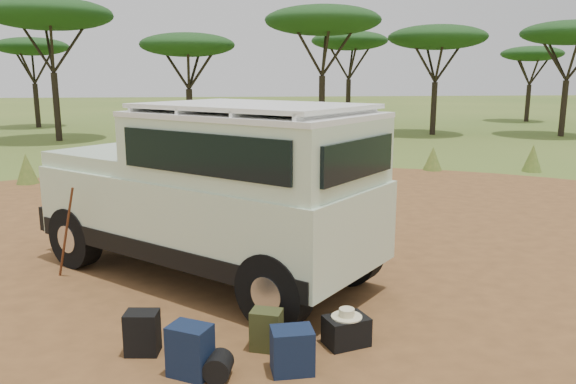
{
  "coord_description": "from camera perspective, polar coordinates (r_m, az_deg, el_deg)",
  "views": [
    {
      "loc": [
        -0.65,
        -7.77,
        2.98
      ],
      "look_at": [
        0.48,
        1.59,
        1.0
      ],
      "focal_mm": 35.0,
      "sensor_mm": 36.0,
      "label": 1
    }
  ],
  "objects": [
    {
      "name": "ground",
      "position": [
        8.34,
        -1.99,
        -9.06
      ],
      "size": [
        140.0,
        140.0,
        0.0
      ],
      "primitive_type": "plane",
      "color": "#4A6825",
      "rests_on": "ground"
    },
    {
      "name": "dirt_clearing",
      "position": [
        8.34,
        -1.99,
        -9.04
      ],
      "size": [
        23.0,
        23.0,
        0.01
      ],
      "primitive_type": "cylinder",
      "color": "brown",
      "rests_on": "ground"
    },
    {
      "name": "grass_fringe",
      "position": [
        16.65,
        -4.18,
        2.93
      ],
      "size": [
        36.6,
        1.6,
        0.9
      ],
      "color": "#4A6825",
      "rests_on": "ground"
    },
    {
      "name": "acacia_treeline",
      "position": [
        27.68,
        -4.12,
        15.75
      ],
      "size": [
        46.7,
        13.2,
        6.26
      ],
      "color": "black",
      "rests_on": "ground"
    },
    {
      "name": "safari_vehicle",
      "position": [
        8.25,
        -7.51,
        -0.31
      ],
      "size": [
        5.32,
        5.09,
        2.6
      ],
      "rotation": [
        0.0,
        0.0,
        -0.73
      ],
      "color": "silver",
      "rests_on": "ground"
    },
    {
      "name": "walking_staff",
      "position": [
        8.88,
        -21.62,
        -3.87
      ],
      "size": [
        0.39,
        0.27,
        1.4
      ],
      "primitive_type": "cylinder",
      "rotation": [
        0.29,
        0.0,
        1.0
      ],
      "color": "brown",
      "rests_on": "ground"
    },
    {
      "name": "backpack_black",
      "position": [
        6.44,
        -14.58,
        -13.7
      ],
      "size": [
        0.38,
        0.3,
        0.48
      ],
      "primitive_type": "cube",
      "rotation": [
        0.0,
        0.0,
        -0.13
      ],
      "color": "black",
      "rests_on": "ground"
    },
    {
      "name": "backpack_navy",
      "position": [
        5.91,
        -9.9,
        -15.61
      ],
      "size": [
        0.5,
        0.46,
        0.54
      ],
      "primitive_type": "cube",
      "rotation": [
        0.0,
        0.0,
        -0.52
      ],
      "color": "#121E3B",
      "rests_on": "ground"
    },
    {
      "name": "backpack_olive",
      "position": [
        6.33,
        -2.2,
        -13.86
      ],
      "size": [
        0.39,
        0.34,
        0.46
      ],
      "primitive_type": "cube",
      "rotation": [
        0.0,
        0.0,
        -0.35
      ],
      "color": "#424821",
      "rests_on": "ground"
    },
    {
      "name": "duffel_navy",
      "position": [
        5.9,
        0.43,
        -15.83
      ],
      "size": [
        0.43,
        0.33,
        0.47
      ],
      "primitive_type": "cube",
      "rotation": [
        0.0,
        0.0,
        0.04
      ],
      "color": "#121E3B",
      "rests_on": "ground"
    },
    {
      "name": "hard_case",
      "position": [
        6.49,
        5.94,
        -13.88
      ],
      "size": [
        0.55,
        0.45,
        0.33
      ],
      "primitive_type": "cube",
      "rotation": [
        0.0,
        0.0,
        0.29
      ],
      "color": "black",
      "rests_on": "ground"
    },
    {
      "name": "stuff_sack",
      "position": [
        5.87,
        -7.1,
        -17.17
      ],
      "size": [
        0.32,
        0.32,
        0.27
      ],
      "primitive_type": "cylinder",
      "rotation": [
        1.57,
        0.0,
        -0.21
      ],
      "color": "black",
      "rests_on": "ground"
    },
    {
      "name": "safari_hat",
      "position": [
        6.4,
        5.98,
        -12.23
      ],
      "size": [
        0.35,
        0.35,
        0.1
      ],
      "color": "beige",
      "rests_on": "hard_case"
    }
  ]
}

